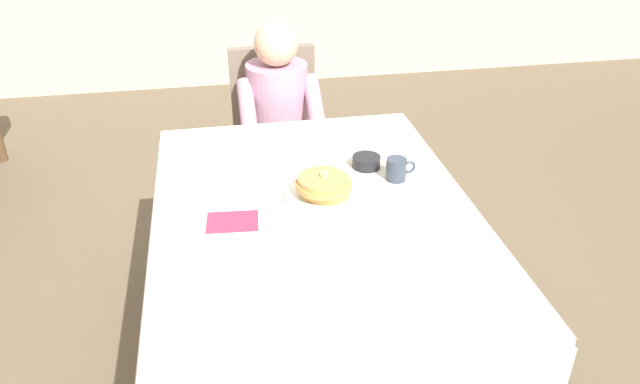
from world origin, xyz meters
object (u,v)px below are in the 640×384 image
object	(u,v)px
knife_right_of_plate	(377,195)
spoon_near_edge	(342,249)
bowl_butter	(366,162)
syrup_pitcher	(252,169)
cup_coffee	(397,169)
chair_diner	(276,127)
plate_breakfast	(324,196)
diner_person	(279,114)
dining_table_main	(315,229)
fork_left_of_plate	(272,205)
breakfast_stack	(324,185)

from	to	relation	value
knife_right_of_plate	spoon_near_edge	xyz separation A→B (m)	(-0.19, -0.30, 0.00)
bowl_butter	syrup_pitcher	distance (m)	0.44
cup_coffee	knife_right_of_plate	xyz separation A→B (m)	(-0.10, -0.11, -0.04)
chair_diner	plate_breakfast	distance (m)	1.13
chair_diner	knife_right_of_plate	xyz separation A→B (m)	(0.23, -1.13, 0.21)
chair_diner	cup_coffee	xyz separation A→B (m)	(0.34, -1.03, 0.25)
cup_coffee	chair_diner	bearing A→B (deg)	108.14
knife_right_of_plate	plate_breakfast	bearing A→B (deg)	84.58
diner_person	dining_table_main	bearing A→B (deg)	89.97
bowl_butter	knife_right_of_plate	world-z (taller)	bowl_butter
diner_person	knife_right_of_plate	bearing A→B (deg)	103.50
syrup_pitcher	fork_left_of_plate	world-z (taller)	syrup_pitcher
bowl_butter	knife_right_of_plate	size ratio (longest dim) A/B	0.55
dining_table_main	syrup_pitcher	distance (m)	0.34
chair_diner	cup_coffee	bearing A→B (deg)	108.14
plate_breakfast	spoon_near_edge	world-z (taller)	plate_breakfast
chair_diner	fork_left_of_plate	world-z (taller)	chair_diner
breakfast_stack	knife_right_of_plate	world-z (taller)	breakfast_stack
cup_coffee	syrup_pitcher	bearing A→B (deg)	168.42
dining_table_main	fork_left_of_plate	xyz separation A→B (m)	(-0.15, 0.04, 0.09)
knife_right_of_plate	fork_left_of_plate	bearing A→B (deg)	90.59
plate_breakfast	bowl_butter	world-z (taller)	bowl_butter
chair_diner	plate_breakfast	xyz separation A→B (m)	(0.04, -1.11, 0.22)
bowl_butter	syrup_pitcher	world-z (taller)	syrup_pitcher
breakfast_stack	knife_right_of_plate	xyz separation A→B (m)	(0.19, -0.02, -0.05)
cup_coffee	spoon_near_edge	distance (m)	0.50
spoon_near_edge	dining_table_main	bearing A→B (deg)	86.97
dining_table_main	breakfast_stack	xyz separation A→B (m)	(0.04, 0.06, 0.14)
fork_left_of_plate	spoon_near_edge	size ratio (longest dim) A/B	1.20
breakfast_stack	knife_right_of_plate	bearing A→B (deg)	-5.15
breakfast_stack	cup_coffee	xyz separation A→B (m)	(0.29, 0.09, -0.01)
cup_coffee	fork_left_of_plate	world-z (taller)	cup_coffee
dining_table_main	fork_left_of_plate	world-z (taller)	fork_left_of_plate
fork_left_of_plate	spoon_near_edge	world-z (taller)	same
plate_breakfast	knife_right_of_plate	distance (m)	0.19
diner_person	breakfast_stack	bearing A→B (deg)	92.63
diner_person	bowl_butter	distance (m)	0.80
syrup_pitcher	knife_right_of_plate	bearing A→B (deg)	-26.63
plate_breakfast	spoon_near_edge	size ratio (longest dim) A/B	1.87
diner_person	fork_left_of_plate	xyz separation A→B (m)	(-0.15, -0.97, 0.07)
diner_person	knife_right_of_plate	xyz separation A→B (m)	(0.23, -0.97, 0.07)
chair_diner	bowl_butter	xyz separation A→B (m)	(0.25, -0.91, 0.23)
cup_coffee	knife_right_of_plate	size ratio (longest dim) A/B	0.56
plate_breakfast	breakfast_stack	world-z (taller)	breakfast_stack
bowl_butter	fork_left_of_plate	xyz separation A→B (m)	(-0.40, -0.22, -0.02)
syrup_pitcher	fork_left_of_plate	size ratio (longest dim) A/B	0.44
syrup_pitcher	fork_left_of_plate	xyz separation A→B (m)	(0.05, -0.21, -0.04)
spoon_near_edge	plate_breakfast	bearing A→B (deg)	77.38
plate_breakfast	syrup_pitcher	bearing A→B (deg)	140.64
dining_table_main	cup_coffee	xyz separation A→B (m)	(0.34, 0.14, 0.13)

